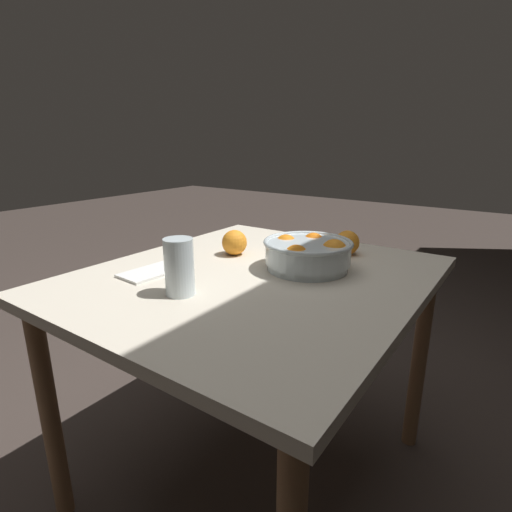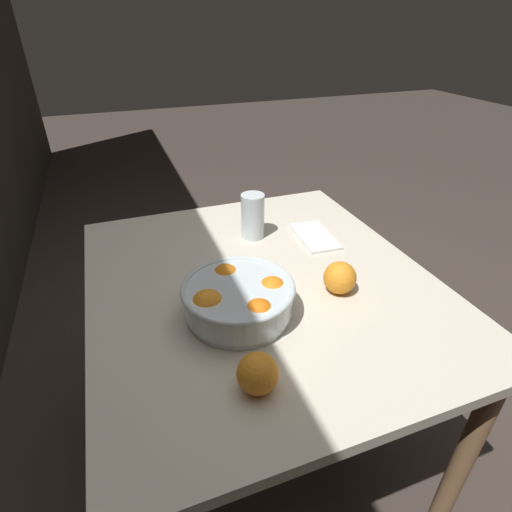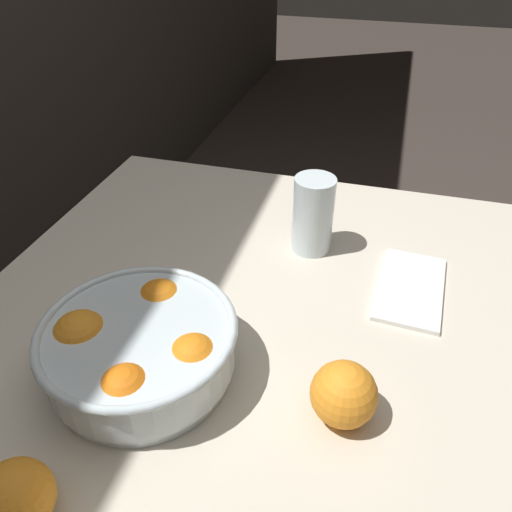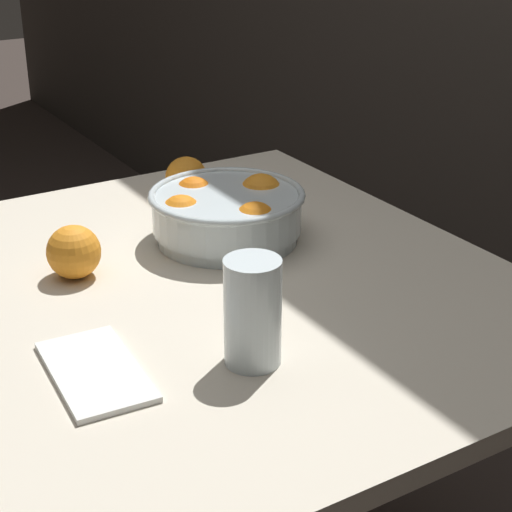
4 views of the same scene
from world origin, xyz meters
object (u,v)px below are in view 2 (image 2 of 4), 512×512
object	(u,v)px
juice_glass	(253,217)
orange_loose_near_bowl	(258,373)
fruit_bowl	(239,299)
orange_loose_front	(340,278)

from	to	relation	value
juice_glass	orange_loose_near_bowl	world-z (taller)	juice_glass
orange_loose_near_bowl	fruit_bowl	bearing A→B (deg)	-8.85
orange_loose_near_bowl	orange_loose_front	xyz separation A→B (m)	(0.22, -0.30, 0.00)
fruit_bowl	orange_loose_front	distance (m)	0.27
juice_glass	orange_loose_front	xyz separation A→B (m)	(-0.35, -0.10, -0.02)
juice_glass	orange_loose_front	world-z (taller)	juice_glass
fruit_bowl	orange_loose_front	size ratio (longest dim) A/B	3.14
fruit_bowl	juice_glass	world-z (taller)	juice_glass
juice_glass	fruit_bowl	bearing A→B (deg)	155.34
fruit_bowl	orange_loose_near_bowl	distance (m)	0.22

